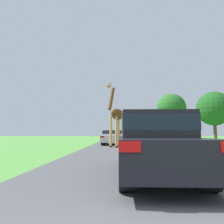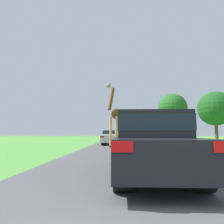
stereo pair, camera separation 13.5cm
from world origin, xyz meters
name	(u,v)px [view 1 (the left image)]	position (x,y,z in m)	size (l,w,h in m)	color
road	(124,140)	(0.00, 30.00, 0.00)	(6.75, 120.00, 0.00)	#4C4C4F
giraffe_near_road	(117,117)	(-1.00, 14.11, 2.32)	(1.54, 2.36, 4.88)	tan
car_lead_maroon	(153,142)	(0.04, 3.60, 0.83)	(1.76, 4.52, 1.56)	black
car_queue_right	(143,136)	(2.33, 25.01, 0.72)	(1.74, 4.13, 1.33)	#144C28
car_queue_left	(112,137)	(-1.46, 17.81, 0.75)	(1.96, 4.72, 1.41)	silver
car_far_ahead	(173,138)	(2.65, 11.49, 0.74)	(1.88, 4.43, 1.39)	#561914
tree_left_edge	(171,108)	(8.79, 35.08, 5.69)	(5.25, 5.25, 8.33)	brown
tree_right_cluster	(214,109)	(13.99, 29.84, 4.90)	(5.30, 5.30, 7.57)	brown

